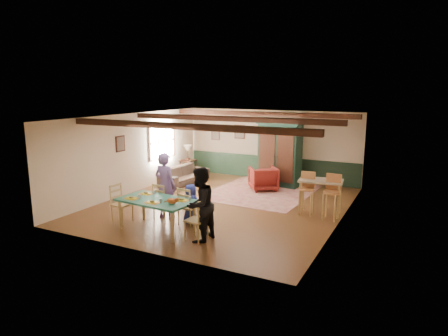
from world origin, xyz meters
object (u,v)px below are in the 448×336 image
at_px(dining_table, 157,215).
at_px(sofa, 184,175).
at_px(person_man, 165,186).
at_px(table_lamp, 188,152).
at_px(person_woman, 200,205).
at_px(armoire, 280,154).
at_px(counter_table, 320,197).
at_px(dining_chair_end_right, 196,219).
at_px(bar_stool_left, 306,194).
at_px(cat, 172,200).
at_px(dining_chair_end_left, 122,204).
at_px(armchair, 263,178).
at_px(end_table, 188,168).
at_px(dining_chair_far_left, 164,201).
at_px(bar_stool_right, 331,198).
at_px(person_child, 191,204).
at_px(dining_chair_far_right, 189,206).

distance_m(dining_table, sofa, 5.13).
bearing_deg(person_man, table_lamp, -59.41).
distance_m(person_woman, table_lamp, 7.12).
xyz_separation_m(armoire, counter_table, (2.16, -2.72, -0.68)).
xyz_separation_m(dining_chair_end_right, counter_table, (2.12, 3.28, -0.01)).
bearing_deg(bar_stool_left, dining_table, -140.02).
xyz_separation_m(dining_table, sofa, (-2.15, 4.66, -0.09)).
relative_size(person_man, cat, 4.79).
distance_m(person_man, table_lamp, 5.41).
distance_m(dining_chair_end_left, armchair, 5.33).
bearing_deg(end_table, bar_stool_left, -26.43).
distance_m(dining_chair_far_left, armoire, 5.36).
bearing_deg(dining_chair_far_left, dining_chair_end_right, 155.08).
relative_size(dining_chair_end_right, sofa, 0.47).
xyz_separation_m(dining_chair_end_right, bar_stool_right, (2.50, 2.92, 0.12)).
relative_size(dining_chair_end_left, bar_stool_right, 0.81).
bearing_deg(dining_chair_far_left, cat, 139.20).
distance_m(counter_table, bar_stool_right, 0.54).
xyz_separation_m(dining_chair_end_right, bar_stool_left, (1.78, 3.07, 0.10)).
relative_size(person_child, sofa, 0.50).
xyz_separation_m(bar_stool_left, bar_stool_right, (0.72, -0.15, 0.02)).
bearing_deg(cat, end_table, 123.84).
xyz_separation_m(armoire, table_lamp, (-3.85, -0.12, -0.22)).
xyz_separation_m(dining_chair_far_left, cat, (0.93, -0.96, 0.39)).
bearing_deg(person_child, table_lamp, -52.26).
xyz_separation_m(dining_chair_far_right, table_lamp, (-3.16, 5.05, 0.46)).
xyz_separation_m(dining_table, bar_stool_right, (3.72, 2.81, 0.22)).
distance_m(dining_chair_far_left, dining_chair_end_right, 1.82).
relative_size(dining_table, cat, 5.00).
relative_size(dining_chair_end_right, table_lamp, 1.66).
relative_size(person_man, end_table, 2.76).
relative_size(end_table, bar_stool_right, 0.53).
bearing_deg(dining_chair_end_left, armchair, -18.39).
bearing_deg(bar_stool_left, cat, -132.50).
relative_size(dining_chair_end_right, counter_table, 0.84).
xyz_separation_m(dining_chair_end_left, armchair, (2.13, 4.89, -0.09)).
bearing_deg(cat, table_lamp, 123.84).
relative_size(counter_table, bar_stool_left, 0.99).
relative_size(dining_chair_far_right, cat, 2.64).
relative_size(dining_table, sofa, 0.89).
height_order(dining_table, person_woman, person_woman).
relative_size(dining_chair_far_right, bar_stool_left, 0.84).
height_order(dining_chair_end_left, armoire, armoire).
distance_m(dining_chair_end_right, sofa, 5.84).
distance_m(dining_chair_end_left, sofa, 4.65).
bearing_deg(armchair, dining_chair_far_right, 47.80).
distance_m(dining_table, table_lamp, 6.39).
bearing_deg(dining_chair_end_right, counter_table, 152.28).
xyz_separation_m(person_woman, end_table, (-4.00, 5.89, -0.55)).
distance_m(person_man, bar_stool_left, 3.95).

